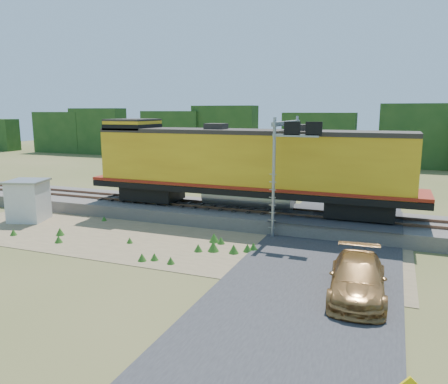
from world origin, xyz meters
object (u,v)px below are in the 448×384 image
at_px(signal_gantry, 289,145).
at_px(car, 358,278).
at_px(locomotive, 243,164).
at_px(shed, 28,200).

relative_size(signal_gantry, car, 1.32).
xyz_separation_m(locomotive, shed, (-12.64, -4.79, -2.29)).
bearing_deg(locomotive, car, -49.91).
height_order(locomotive, signal_gantry, signal_gantry).
bearing_deg(shed, locomotive, 3.91).
bearing_deg(locomotive, shed, -159.24).
relative_size(locomotive, shed, 7.59).
bearing_deg(car, shed, 164.19).
height_order(shed, signal_gantry, signal_gantry).
bearing_deg(car, locomotive, 126.40).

